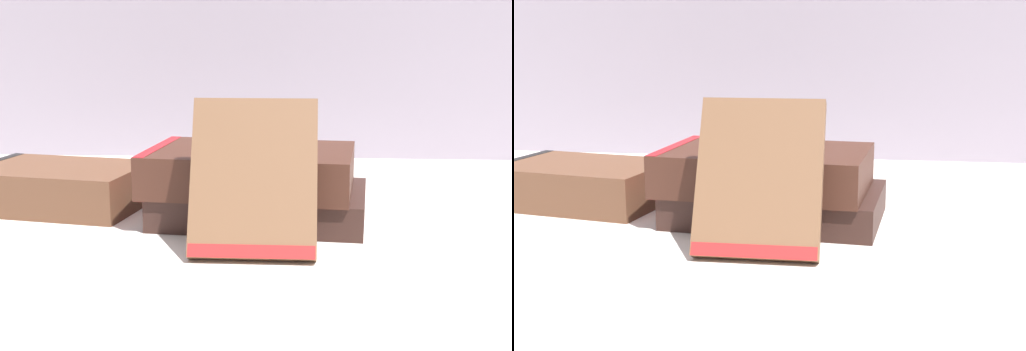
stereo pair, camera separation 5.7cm
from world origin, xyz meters
The scene contains 6 objects.
ground_plane centered at (0.00, 0.00, 0.00)m, with size 3.00×3.00×0.00m, color white.
book_flat_bottom centered at (0.05, 0.06, 0.02)m, with size 0.24×0.17×0.04m.
book_flat_top centered at (0.03, 0.05, 0.06)m, with size 0.23×0.17×0.05m.
book_side_left centered at (-0.19, 0.10, 0.02)m, with size 0.21×0.16×0.05m.
book_leaning_front centered at (0.05, -0.06, 0.07)m, with size 0.12×0.08×0.14m.
pocket_watch centered at (0.06, 0.06, 0.08)m, with size 0.05×0.05×0.01m.
Camera 1 is at (0.09, -0.69, 0.20)m, focal length 50.00 mm.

